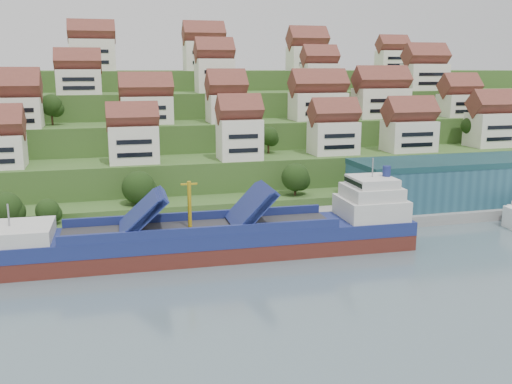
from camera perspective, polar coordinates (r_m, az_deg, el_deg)
name	(u,v)px	position (r m, az deg, el deg)	size (l,w,h in m)	color
ground	(285,252)	(101.66, 2.96, -5.99)	(300.00, 300.00, 0.00)	slate
quay	(354,217)	(121.86, 9.75, -2.51)	(180.00, 14.00, 2.20)	gray
hillside	(193,131)	(198.71, -6.33, 6.09)	(260.00, 128.00, 31.00)	#2D4C1E
hillside_village	(219,97)	(155.38, -3.69, 9.44)	(155.97, 63.61, 29.07)	white
hillside_trees	(151,150)	(131.58, -10.44, 4.18)	(144.14, 62.94, 29.15)	#1E3812
warehouse	(481,180)	(138.48, 21.61, 1.16)	(60.00, 15.00, 10.00)	#245164
flagpole	(357,196)	(115.32, 10.04, -0.41)	(1.28, 0.16, 8.00)	gray
cargo_ship	(223,238)	(99.12, -3.29, -4.61)	(72.09, 13.25, 15.85)	#522019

